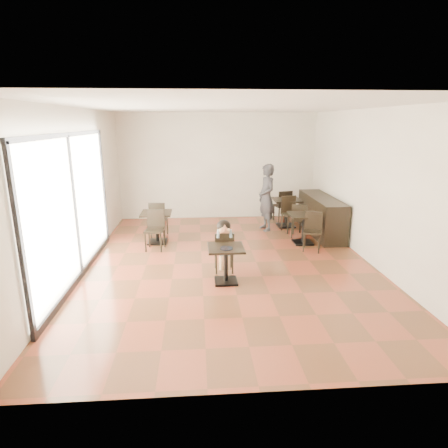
{
  "coord_description": "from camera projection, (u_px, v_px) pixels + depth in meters",
  "views": [
    {
      "loc": [
        -0.66,
        -7.5,
        2.92
      ],
      "look_at": [
        -0.14,
        -0.5,
        1.0
      ],
      "focal_mm": 30.0,
      "sensor_mm": 36.0,
      "label": 1
    }
  ],
  "objects": [
    {
      "name": "floor",
      "position": [
        229.0,
        263.0,
        8.03
      ],
      "size": [
        6.0,
        8.0,
        0.01
      ],
      "primitive_type": "cube",
      "color": "brown",
      "rests_on": "ground"
    },
    {
      "name": "ceiling",
      "position": [
        230.0,
        107.0,
        7.18
      ],
      "size": [
        6.0,
        8.0,
        0.01
      ],
      "primitive_type": "cube",
      "color": "silver",
      "rests_on": "floor"
    },
    {
      "name": "wall_back",
      "position": [
        218.0,
        166.0,
        11.45
      ],
      "size": [
        6.0,
        0.01,
        3.2
      ],
      "primitive_type": "cube",
      "color": "silver",
      "rests_on": "floor"
    },
    {
      "name": "wall_front",
      "position": [
        264.0,
        258.0,
        3.76
      ],
      "size": [
        6.0,
        0.01,
        3.2
      ],
      "primitive_type": "cube",
      "color": "silver",
      "rests_on": "floor"
    },
    {
      "name": "wall_left",
      "position": [
        78.0,
        191.0,
        7.39
      ],
      "size": [
        0.01,
        8.0,
        3.2
      ],
      "primitive_type": "cube",
      "color": "silver",
      "rests_on": "floor"
    },
    {
      "name": "wall_right",
      "position": [
        372.0,
        187.0,
        7.82
      ],
      "size": [
        0.01,
        8.0,
        3.2
      ],
      "primitive_type": "cube",
      "color": "silver",
      "rests_on": "floor"
    },
    {
      "name": "storefront_window",
      "position": [
        73.0,
        206.0,
        6.97
      ],
      "size": [
        0.04,
        4.5,
        2.6
      ],
      "primitive_type": "cube",
      "color": "white",
      "rests_on": "floor"
    },
    {
      "name": "child_table",
      "position": [
        226.0,
        265.0,
        6.97
      ],
      "size": [
        0.66,
        0.66,
        0.7
      ],
      "primitive_type": null,
      "color": "black",
      "rests_on": "floor"
    },
    {
      "name": "child_chair",
      "position": [
        224.0,
        251.0,
        7.48
      ],
      "size": [
        0.38,
        0.38,
        0.84
      ],
      "primitive_type": null,
      "rotation": [
        0.0,
        0.0,
        3.14
      ],
      "color": "black",
      "rests_on": "floor"
    },
    {
      "name": "child",
      "position": [
        224.0,
        246.0,
        7.45
      ],
      "size": [
        0.38,
        0.53,
        1.06
      ],
      "primitive_type": null,
      "color": "slate",
      "rests_on": "child_chair"
    },
    {
      "name": "plate",
      "position": [
        226.0,
        248.0,
        6.78
      ],
      "size": [
        0.24,
        0.24,
        0.01
      ],
      "primitive_type": "cylinder",
      "color": "black",
      "rests_on": "child_table"
    },
    {
      "name": "pizza_slice",
      "position": [
        225.0,
        230.0,
        7.17
      ],
      "size": [
        0.25,
        0.19,
        0.06
      ],
      "primitive_type": null,
      "color": "tan",
      "rests_on": "child"
    },
    {
      "name": "adult_patron",
      "position": [
        266.0,
        197.0,
        10.26
      ],
      "size": [
        0.58,
        0.75,
        1.83
      ],
      "primitive_type": "imported",
      "rotation": [
        0.0,
        0.0,
        -1.34
      ],
      "color": "#343439",
      "rests_on": "floor"
    },
    {
      "name": "cafe_table_mid",
      "position": [
        303.0,
        229.0,
        9.22
      ],
      "size": [
        0.91,
        0.91,
        0.75
      ],
      "primitive_type": null,
      "rotation": [
        0.0,
        0.0,
        -0.37
      ],
      "color": "black",
      "rests_on": "floor"
    },
    {
      "name": "cafe_table_left",
      "position": [
        157.0,
        227.0,
        9.28
      ],
      "size": [
        0.82,
        0.82,
        0.78
      ],
      "primitive_type": null,
      "rotation": [
        0.0,
        0.0,
        -0.12
      ],
      "color": "black",
      "rests_on": "floor"
    },
    {
      "name": "cafe_table_back",
      "position": [
        286.0,
        213.0,
        10.73
      ],
      "size": [
        0.91,
        0.91,
        0.8
      ],
      "primitive_type": null,
      "rotation": [
        0.0,
        0.0,
        0.23
      ],
      "color": "black",
      "rests_on": "floor"
    },
    {
      "name": "chair_mid_a",
      "position": [
        300.0,
        220.0,
        9.74
      ],
      "size": [
        0.52,
        0.52,
        0.9
      ],
      "primitive_type": null,
      "rotation": [
        0.0,
        0.0,
        2.77
      ],
      "color": "black",
      "rests_on": "floor"
    },
    {
      "name": "chair_mid_b",
      "position": [
        312.0,
        232.0,
        8.68
      ],
      "size": [
        0.52,
        0.52,
        0.9
      ],
      "primitive_type": null,
      "rotation": [
        0.0,
        0.0,
        -0.37
      ],
      "color": "black",
      "rests_on": "floor"
    },
    {
      "name": "chair_left_a",
      "position": [
        159.0,
        219.0,
        9.79
      ],
      "size": [
        0.47,
        0.47,
        0.93
      ],
      "primitive_type": null,
      "rotation": [
        0.0,
        0.0,
        3.02
      ],
      "color": "black",
      "rests_on": "floor"
    },
    {
      "name": "chair_left_b",
      "position": [
        154.0,
        231.0,
        8.73
      ],
      "size": [
        0.47,
        0.47,
        0.93
      ],
      "primitive_type": null,
      "rotation": [
        0.0,
        0.0,
        -0.12
      ],
      "color": "black",
      "rests_on": "floor"
    },
    {
      "name": "chair_back_a",
      "position": [
        282.0,
        206.0,
        11.23
      ],
      "size": [
        0.52,
        0.52,
        0.96
      ],
      "primitive_type": null,
      "rotation": [
        0.0,
        0.0,
        3.37
      ],
      "color": "black",
      "rests_on": "floor"
    },
    {
      "name": "chair_back_b",
      "position": [
        291.0,
        215.0,
        10.18
      ],
      "size": [
        0.52,
        0.52,
        0.96
      ],
      "primitive_type": null,
      "rotation": [
        0.0,
        0.0,
        0.23
      ],
      "color": "black",
      "rests_on": "floor"
    },
    {
      "name": "service_counter",
      "position": [
        321.0,
        215.0,
        10.01
      ],
      "size": [
        0.6,
        2.4,
        1.0
      ],
      "primitive_type": "cube",
      "color": "black",
      "rests_on": "floor"
    }
  ]
}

